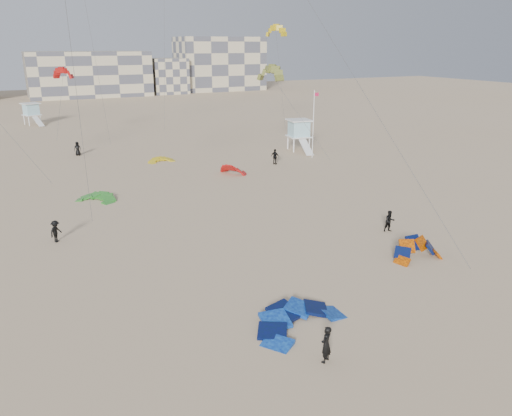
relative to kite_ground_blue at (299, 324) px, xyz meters
name	(u,v)px	position (x,y,z in m)	size (l,w,h in m)	color
ground	(291,336)	(-0.94, -0.82, 0.00)	(320.00, 320.00, 0.00)	tan
kite_ground_blue	(299,324)	(0.00, 0.00, 0.00)	(4.99, 5.15, 1.07)	blue
kite_ground_orange	(417,259)	(11.56, 3.65, 0.00)	(3.53, 2.70, 2.33)	#FF6900
kite_ground_green	(97,200)	(-5.88, 27.13, 0.00)	(3.71, 3.85, 0.97)	green
kite_ground_red_far	(233,174)	(9.67, 30.75, 0.00)	(3.13, 2.70, 1.86)	#B50009
kite_ground_yellow	(161,162)	(4.08, 40.31, 0.00)	(3.08, 3.18, 0.80)	yellow
kitesurfer_main	(326,344)	(-0.54, -3.31, 0.91)	(0.66, 0.43, 1.82)	black
kitesurfer_b	(390,221)	(13.34, 8.63, 0.85)	(0.83, 0.64, 1.70)	black
kitesurfer_c	(56,231)	(-10.24, 17.77, 0.83)	(1.08, 0.62, 1.67)	black
kitesurfer_d	(275,157)	(16.14, 32.76, 0.94)	(1.10, 0.46, 1.88)	black
kitesurfer_e	(78,149)	(-4.74, 48.65, 0.91)	(0.89, 0.58, 1.82)	black
kitesurfer_f	(296,129)	(29.19, 49.88, 0.87)	(1.61, 0.51, 1.73)	black
kite_fly_olive	(271,74)	(16.34, 34.50, 10.53)	(7.01, 8.49, 10.94)	olive
kite_fly_yellow	(276,32)	(25.73, 50.74, 15.69)	(4.36, 4.40, 15.75)	yellow
kite_fly_red	(63,74)	(-4.71, 56.15, 10.00)	(4.14, 4.14, 10.14)	#B50009
lifeguard_tower_near	(299,135)	(23.04, 38.78, 2.09)	(3.41, 6.01, 4.22)	white
lifeguard_tower_far	(32,114)	(-8.57, 79.66, 1.93)	(3.51, 5.75, 3.90)	white
flagpole	(313,123)	(22.17, 33.86, 4.47)	(0.69, 0.11, 8.54)	white
condo_mid	(89,74)	(9.06, 129.18, 6.00)	(32.00, 16.00, 12.00)	beige
condo_east	(220,64)	(49.06, 131.18, 8.00)	(26.00, 14.00, 16.00)	beige
condo_fill_right	(168,76)	(31.06, 127.18, 5.00)	(10.00, 10.00, 10.00)	beige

